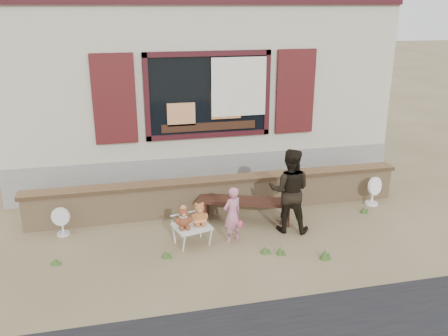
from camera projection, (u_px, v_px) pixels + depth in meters
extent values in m
plane|color=brown|center=(232.00, 234.00, 8.13)|extent=(80.00, 80.00, 0.00)
cube|color=#9C967E|center=(188.00, 62.00, 11.49)|extent=(8.00, 5.00, 3.20)
cube|color=gray|center=(190.00, 142.00, 12.14)|extent=(8.04, 5.04, 0.80)
cube|color=black|center=(208.00, 95.00, 9.27)|extent=(2.30, 0.04, 1.50)
cube|color=#350F14|center=(208.00, 53.00, 8.99)|extent=(2.50, 0.08, 0.10)
cube|color=#350F14|center=(209.00, 135.00, 9.52)|extent=(2.50, 0.08, 0.10)
cube|color=#350F14|center=(147.00, 98.00, 9.00)|extent=(0.10, 0.08, 1.70)
cube|color=#350F14|center=(267.00, 93.00, 9.51)|extent=(0.10, 0.08, 1.70)
cube|color=#350F0E|center=(114.00, 99.00, 8.86)|extent=(0.80, 0.07, 1.70)
cube|color=#350F0E|center=(295.00, 92.00, 9.63)|extent=(0.80, 0.07, 1.70)
cube|color=beige|center=(239.00, 87.00, 9.29)|extent=(1.10, 0.02, 1.15)
cube|color=black|center=(209.00, 126.00, 9.45)|extent=(1.90, 0.06, 0.16)
cube|color=tan|center=(181.00, 114.00, 9.24)|extent=(0.55, 0.06, 0.45)
cube|color=#E08447|center=(226.00, 105.00, 9.39)|extent=(0.60, 0.06, 0.55)
cube|color=tan|center=(219.00, 196.00, 8.95)|extent=(7.00, 0.30, 0.60)
cube|color=brown|center=(219.00, 180.00, 8.85)|extent=(7.10, 0.36, 0.07)
cube|color=black|center=(245.00, 201.00, 8.48)|extent=(1.72, 0.93, 0.06)
cube|color=black|center=(205.00, 210.00, 8.64)|extent=(0.21, 0.33, 0.36)
cube|color=black|center=(287.00, 214.00, 8.46)|extent=(0.21, 0.33, 0.36)
cube|color=beige|center=(192.00, 227.00, 7.69)|extent=(0.65, 0.61, 0.04)
cylinder|color=silver|center=(184.00, 245.00, 7.47)|extent=(0.03, 0.03, 0.30)
cylinder|color=silver|center=(210.00, 238.00, 7.67)|extent=(0.03, 0.03, 0.30)
cylinder|color=silver|center=(174.00, 234.00, 7.82)|extent=(0.03, 0.03, 0.30)
cylinder|color=silver|center=(200.00, 228.00, 8.03)|extent=(0.03, 0.03, 0.30)
imported|color=#CE7B93|center=(232.00, 215.00, 7.74)|extent=(0.41, 0.35, 0.96)
imported|color=black|center=(289.00, 191.00, 8.05)|extent=(0.88, 0.80, 1.48)
cylinder|color=silver|center=(64.00, 234.00, 8.10)|extent=(0.22, 0.22, 0.04)
cylinder|color=silver|center=(63.00, 226.00, 8.06)|extent=(0.04, 0.04, 0.28)
cylinder|color=silver|center=(61.00, 216.00, 7.99)|extent=(0.33, 0.19, 0.32)
cylinder|color=white|center=(371.00, 203.00, 9.33)|extent=(0.24, 0.24, 0.04)
cylinder|color=white|center=(372.00, 196.00, 9.28)|extent=(0.04, 0.04, 0.31)
cylinder|color=white|center=(373.00, 185.00, 9.21)|extent=(0.37, 0.24, 0.36)
cone|color=#355421|center=(166.00, 254.00, 7.36)|extent=(0.14, 0.14, 0.11)
cone|color=#355421|center=(364.00, 210.00, 8.93)|extent=(0.12, 0.12, 0.14)
cone|color=#355421|center=(55.00, 261.00, 7.18)|extent=(0.16, 0.16, 0.08)
cone|color=#355421|center=(325.00, 254.00, 7.32)|extent=(0.16, 0.16, 0.15)
cone|color=#355421|center=(280.00, 250.00, 7.44)|extent=(0.12, 0.12, 0.14)
cone|color=#355421|center=(265.00, 250.00, 7.50)|extent=(0.15, 0.15, 0.11)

